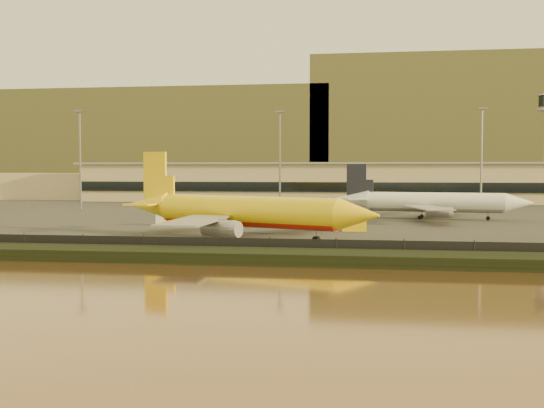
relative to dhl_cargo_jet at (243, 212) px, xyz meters
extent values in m
plane|color=black|center=(5.45, -8.00, -4.21)|extent=(900.00, 900.00, 0.00)
cube|color=black|center=(5.45, -25.00, -3.51)|extent=(320.00, 7.00, 1.40)
cube|color=#2D2D2D|center=(5.45, 87.00, -4.11)|extent=(320.00, 220.00, 0.20)
cube|color=black|center=(5.45, -21.00, -2.91)|extent=(300.00, 0.05, 2.20)
cube|color=#C6B28A|center=(5.45, 117.00, 1.99)|extent=(160.00, 22.00, 12.00)
cube|color=black|center=(5.45, 105.80, 0.99)|extent=(160.00, 0.60, 3.00)
cube|color=gray|center=(5.45, 117.00, 8.29)|extent=(164.00, 24.00, 0.60)
cube|color=#C6B28A|center=(-89.55, 121.00, 0.49)|extent=(50.00, 18.00, 9.00)
cylinder|color=slate|center=(-54.55, 62.00, 8.49)|extent=(0.50, 0.50, 25.00)
cube|color=slate|center=(-54.55, 62.00, 21.19)|extent=(2.20, 2.20, 0.40)
cylinder|color=slate|center=(-4.55, 72.00, 8.49)|extent=(0.50, 0.50, 25.00)
cube|color=slate|center=(-4.55, 72.00, 21.19)|extent=(2.20, 2.20, 0.40)
cylinder|color=slate|center=(45.45, 70.00, 8.49)|extent=(0.50, 0.50, 25.00)
cube|color=slate|center=(45.45, 70.00, 21.19)|extent=(2.20, 2.20, 0.40)
cube|color=brown|center=(-134.55, 332.00, 23.29)|extent=(260.00, 160.00, 55.00)
cube|color=brown|center=(95.45, 332.00, 30.79)|extent=(220.00, 160.00, 70.00)
cylinder|color=yellow|center=(0.76, -0.32, 0.24)|extent=(30.29, 16.11, 4.47)
cylinder|color=red|center=(0.76, -0.32, -0.54)|extent=(29.11, 14.87, 3.49)
cone|color=yellow|center=(17.81, -7.47, 0.24)|extent=(7.28, 6.45, 4.47)
cone|color=yellow|center=(-17.09, 7.17, 0.58)|extent=(8.87, 7.12, 4.47)
cube|color=yellow|center=(-16.30, 6.84, 5.50)|extent=(4.50, 2.16, 7.83)
cube|color=yellow|center=(-13.77, 10.63, 0.91)|extent=(6.03, 6.03, 0.27)
cube|color=yellow|center=(-17.24, 2.38, 0.91)|extent=(4.64, 4.59, 0.27)
cube|color=gray|center=(4.57, 11.00, -0.54)|extent=(17.90, 17.98, 0.27)
cylinder|color=gray|center=(5.43, 7.49, -1.77)|extent=(5.71, 4.27, 2.46)
cube|color=gray|center=(-4.65, -10.97, -0.54)|extent=(6.28, 19.43, 0.27)
cylinder|color=gray|center=(-1.54, -9.13, -1.77)|extent=(5.71, 4.27, 2.46)
cylinder|color=black|center=(11.66, -4.89, -3.51)|extent=(1.21, 1.10, 0.98)
cylinder|color=slate|center=(11.66, -4.89, -3.00)|extent=(0.17, 0.17, 2.01)
cylinder|color=black|center=(-3.00, -0.93, -3.51)|extent=(1.21, 1.10, 0.98)
cylinder|color=slate|center=(-3.00, -0.93, -3.00)|extent=(0.17, 0.17, 2.01)
cylinder|color=black|center=(-1.44, 2.79, -3.51)|extent=(1.21, 1.10, 0.98)
cylinder|color=slate|center=(-1.44, 2.79, -3.00)|extent=(0.17, 0.17, 2.01)
cylinder|color=white|center=(32.38, 44.34, -0.31)|extent=(28.26, 8.05, 3.89)
cylinder|color=gray|center=(32.38, 44.34, -0.99)|extent=(27.36, 7.09, 3.03)
cone|color=white|center=(48.90, 41.83, -0.31)|extent=(5.97, 4.66, 3.89)
cone|color=white|center=(15.08, 46.98, -0.02)|extent=(7.50, 4.90, 3.89)
cube|color=black|center=(15.85, 46.86, 4.25)|extent=(4.27, 0.95, 6.80)
cube|color=white|center=(17.20, 50.59, 0.27)|extent=(5.13, 5.04, 0.23)
cube|color=white|center=(16.03, 42.90, 0.27)|extent=(4.44, 4.28, 0.23)
cube|color=gray|center=(33.21, 55.03, -0.99)|extent=(13.60, 17.83, 0.23)
cylinder|color=gray|center=(34.74, 52.14, -2.06)|extent=(4.93, 2.82, 2.14)
cube|color=gray|center=(30.00, 33.89, -0.99)|extent=(9.34, 18.28, 0.23)
cylinder|color=gray|center=(32.32, 36.19, -2.06)|extent=(4.93, 2.82, 2.14)
cylinder|color=black|center=(42.94, 42.74, -3.58)|extent=(0.95, 0.80, 0.86)
cylinder|color=slate|center=(42.94, 42.74, -3.13)|extent=(0.20, 0.20, 1.75)
cylinder|color=black|center=(29.23, 43.05, -3.58)|extent=(0.95, 0.80, 0.86)
cylinder|color=slate|center=(29.23, 43.05, -3.13)|extent=(0.20, 0.20, 1.75)
cylinder|color=black|center=(29.76, 46.51, -3.58)|extent=(0.95, 0.80, 0.86)
cylinder|color=slate|center=(29.76, 46.51, -3.13)|extent=(0.20, 0.20, 1.75)
cube|color=yellow|center=(16.50, 14.12, -3.08)|extent=(4.14, 1.93, 1.84)
cube|color=white|center=(-18.31, 20.56, -2.98)|extent=(4.82, 2.76, 2.05)
camera|label=1|loc=(20.20, -102.22, 6.69)|focal=45.00mm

